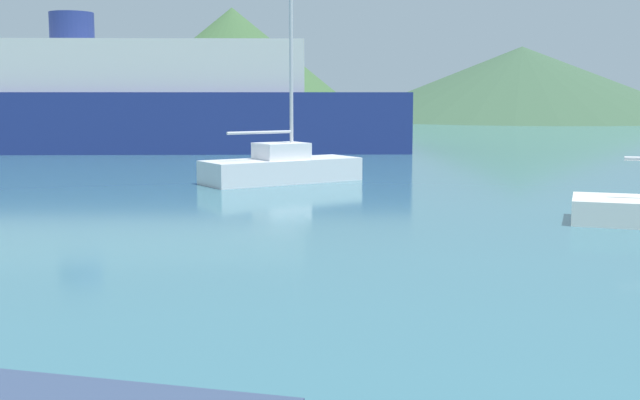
# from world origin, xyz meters

# --- Properties ---
(sailboat_middle) EXTENTS (5.34, 4.60, 7.48)m
(sailboat_middle) POSITION_xyz_m (-2.58, 27.70, 0.51)
(sailboat_middle) COLOR silver
(sailboat_middle) RESTS_ON ground_plane
(ferry_distant) EXTENTS (35.84, 12.58, 7.22)m
(ferry_distant) POSITION_xyz_m (-15.58, 43.62, 2.49)
(ferry_distant) COLOR navy
(ferry_distant) RESTS_ON ground_plane
(hill_west) EXTENTS (33.72, 33.72, 13.56)m
(hill_west) POSITION_xyz_m (-17.07, 100.37, 6.78)
(hill_west) COLOR #3D6038
(hill_west) RESTS_ON ground_plane
(hill_central) EXTENTS (44.01, 44.01, 8.72)m
(hill_central) POSITION_xyz_m (18.07, 100.36, 4.36)
(hill_central) COLOR #38563D
(hill_central) RESTS_ON ground_plane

